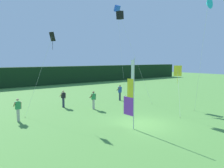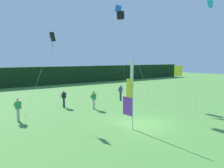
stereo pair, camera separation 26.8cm
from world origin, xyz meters
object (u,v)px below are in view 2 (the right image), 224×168
Objects in this scene: kite_black_diamond_2 at (51,42)px; person_far_right at (121,92)px; person_mid_field at (94,100)px; person_far_left at (18,109)px; banner_flag at (130,95)px; kite_blue_box_1 at (118,9)px; person_near_banner at (64,98)px; kite_black_box_0 at (121,15)px; kite_yellow_diamond_4 at (178,72)px; kite_cyan_delta_3 at (208,4)px.

person_far_right is at bearing 9.37° from kite_black_diamond_2.
person_far_left is (-6.80, -0.14, 0.04)m from person_mid_field.
kite_blue_box_1 is (8.60, 12.00, 8.79)m from banner_flag.
person_mid_field is at bearing -52.72° from person_near_banner.
person_near_banner is 5.86m from kite_black_diamond_2.
person_mid_field is (1.27, 6.48, -1.35)m from banner_flag.
kite_yellow_diamond_4 is (2.41, -5.40, -5.59)m from kite_black_box_0.
kite_blue_box_1 is 12.88m from kite_yellow_diamond_4.
kite_black_box_0 is at bearing 3.86° from person_far_left.
person_near_banner is at bearing 123.01° from kite_cyan_delta_3.
kite_black_box_0 is 8.01m from kite_black_diamond_2.
kite_black_box_0 is 2.33× the size of kite_yellow_diamond_4.
banner_flag is 9.19m from kite_cyan_delta_3.
banner_flag is 1.15× the size of kite_yellow_diamond_4.
person_near_banner is 5.57m from person_far_left.
person_far_left is 13.26m from kite_black_box_0.
person_far_right is 12.77m from kite_cyan_delta_3.
person_near_banner is 14.86m from kite_cyan_delta_3.
kite_yellow_diamond_4 reaches higher than person_far_right.
banner_flag is 17.18m from kite_blue_box_1.
kite_black_box_0 is (3.66, 0.57, 8.16)m from person_mid_field.
person_far_left is 0.26× the size of kite_black_diamond_2.
banner_flag is 6.74m from person_mid_field.
kite_black_box_0 is 8.14m from kite_yellow_diamond_4.
person_mid_field is at bearing -8.34° from kite_black_diamond_2.
kite_cyan_delta_3 is (11.79, -7.97, 7.83)m from person_far_left.
person_mid_field is at bearing -157.82° from person_far_right.
banner_flag is at bearing -101.11° from person_mid_field.
person_far_right is 0.19× the size of kite_cyan_delta_3.
kite_yellow_diamond_4 reaches higher than person_near_banner.
person_far_right is 10.97m from kite_blue_box_1.
kite_black_box_0 is at bearing 8.80° from person_mid_field.
kite_yellow_diamond_4 is at bearing 12.62° from banner_flag.
person_near_banner is 0.95× the size of person_far_left.
person_far_left is 18.26m from kite_blue_box_1.
kite_cyan_delta_3 is at bearing -44.62° from kite_black_diamond_2.
person_far_left is 16.24m from kite_cyan_delta_3.
person_far_left is 0.18× the size of kite_black_box_0.
kite_black_diamond_2 reaches higher than person_far_left.
kite_blue_box_1 is (9.19, 3.06, 10.14)m from person_near_banner.
person_far_left is (-4.93, -2.59, 0.05)m from person_near_banner.
person_far_right is at bearing 90.76° from kite_cyan_delta_3.
kite_black_diamond_2 is (-8.64, -1.43, 5.15)m from person_far_right.
person_mid_field is 0.18× the size of kite_black_box_0.
kite_cyan_delta_3 is at bearing -58.37° from person_mid_field.
kite_black_box_0 reaches higher than banner_flag.
kite_cyan_delta_3 is at bearing -14.57° from banner_flag.
kite_black_diamond_2 is at bearing 109.65° from banner_flag.
banner_flag is 2.67× the size of person_far_left.
kite_black_diamond_2 is 1.69× the size of kite_yellow_diamond_4.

